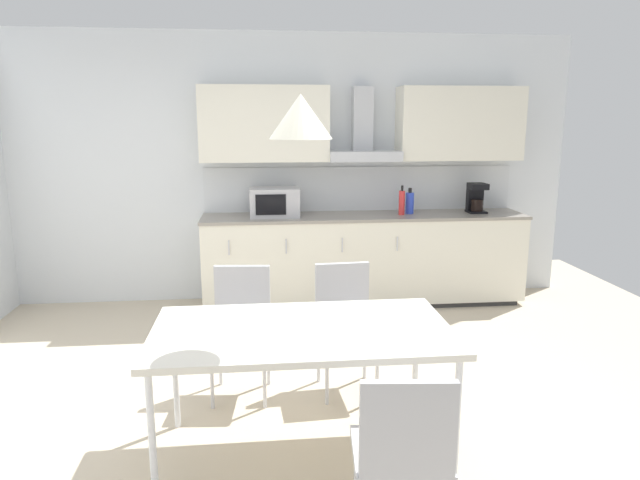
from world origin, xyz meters
name	(u,v)px	position (x,y,z in m)	size (l,w,h in m)	color
ground_plane	(283,410)	(0.00, 0.00, -0.01)	(7.74, 7.30, 0.02)	beige
wall_back	(271,169)	(0.00, 2.48, 1.35)	(6.19, 0.10, 2.70)	silver
kitchen_counter	(364,259)	(0.92, 2.14, 0.46)	(3.23, 0.62, 0.92)	#333333
backsplash_tile	(360,189)	(0.92, 2.42, 1.14)	(3.21, 0.02, 0.45)	silver
upper_wall_cabinets	(364,125)	(0.92, 2.27, 1.79)	(3.21, 0.40, 0.72)	silver
microwave	(274,202)	(0.02, 2.14, 1.06)	(0.48, 0.35, 0.28)	#ADADB2
coffee_maker	(476,198)	(2.07, 2.17, 1.07)	(0.18, 0.19, 0.30)	black
bottle_blue	(410,203)	(1.38, 2.16, 1.03)	(0.08, 0.08, 0.26)	blue
bottle_red	(402,202)	(1.28, 2.09, 1.04)	(0.06, 0.06, 0.29)	red
dining_table	(302,336)	(0.09, -0.52, 0.71)	(1.60, 0.88, 0.75)	silver
chair_near_right	(403,447)	(0.44, -1.34, 0.53)	(0.44, 0.44, 0.87)	#B2B2B7
chair_far_right	(345,314)	(0.44, 0.30, 0.53)	(0.42, 0.42, 0.87)	#B2B2B7
chair_far_left	(241,318)	(-0.27, 0.30, 0.53)	(0.43, 0.43, 0.87)	#B2B2B7
pendant_lamp	(301,116)	(0.09, -0.52, 1.86)	(0.32, 0.32, 0.22)	silver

